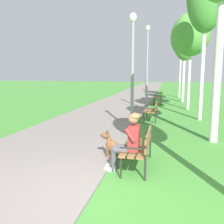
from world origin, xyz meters
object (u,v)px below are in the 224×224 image
at_px(birch_tree_fifth, 185,41).
at_px(birch_tree_sixth, 182,38).
at_px(park_bench_mid, 152,109).
at_px(dog_brown, 115,148).
at_px(birch_tree_fourth, 191,35).
at_px(pedestrian_distant, 146,83).
at_px(person_seated_on_near_bench, 129,140).
at_px(park_bench_far, 159,96).
at_px(lamp_post_mid, 147,67).
at_px(lamp_post_near, 132,73).
at_px(park_bench_near, 140,145).

height_order(birch_tree_fifth, birch_tree_sixth, birch_tree_sixth).
height_order(park_bench_mid, dog_brown, park_bench_mid).
height_order(birch_tree_fourth, birch_tree_fifth, birch_tree_fifth).
bearing_deg(birch_tree_fourth, park_bench_mid, -114.54).
bearing_deg(park_bench_mid, pedestrian_distant, 95.50).
xyz_separation_m(birch_tree_fourth, birch_tree_fifth, (-0.08, 3.90, 0.15)).
bearing_deg(person_seated_on_near_bench, park_bench_far, 89.13).
height_order(dog_brown, pedestrian_distant, pedestrian_distant).
bearing_deg(dog_brown, birch_tree_fourth, 75.50).
relative_size(park_bench_mid, dog_brown, 1.80).
bearing_deg(birch_tree_fifth, person_seated_on_near_bench, -97.64).
bearing_deg(dog_brown, lamp_post_mid, 89.57).
xyz_separation_m(dog_brown, lamp_post_near, (0.02, 2.76, 1.83)).
height_order(park_bench_mid, pedestrian_distant, pedestrian_distant).
bearing_deg(lamp_post_near, park_bench_near, -78.87).
relative_size(birch_tree_fourth, birch_tree_sixth, 0.84).
height_order(dog_brown, lamp_post_near, lamp_post_near).
bearing_deg(lamp_post_mid, birch_tree_fifth, 65.09).
relative_size(lamp_post_near, lamp_post_mid, 0.87).
distance_m(park_bench_mid, lamp_post_near, 2.99).
xyz_separation_m(lamp_post_near, pedestrian_distant, (-1.40, 22.78, -1.24)).
height_order(park_bench_near, lamp_post_near, lamp_post_near).
bearing_deg(park_bench_mid, birch_tree_fifth, 77.63).
distance_m(park_bench_mid, dog_brown, 5.28).
bearing_deg(person_seated_on_near_bench, lamp_post_mid, 92.42).
distance_m(birch_tree_fourth, pedestrian_distant, 17.10).
bearing_deg(lamp_post_near, person_seated_on_near_bench, -83.03).
relative_size(park_bench_near, birch_tree_fourth, 0.28).
height_order(park_bench_near, park_bench_far, same).
bearing_deg(birch_tree_fourth, lamp_post_mid, -158.56).
distance_m(park_bench_mid, pedestrian_distant, 20.39).
relative_size(birch_tree_fourth, pedestrian_distant, 3.27).
relative_size(person_seated_on_near_bench, birch_tree_fourth, 0.23).
relative_size(person_seated_on_near_bench, dog_brown, 1.50).
xyz_separation_m(park_bench_mid, birch_tree_fourth, (1.81, 3.96, 3.67)).
bearing_deg(birch_tree_sixth, birch_tree_fifth, -88.33).
relative_size(birch_tree_fifth, birch_tree_sixth, 0.90).
distance_m(park_bench_mid, person_seated_on_near_bench, 5.95).
relative_size(lamp_post_mid, pedestrian_distant, 2.81).
distance_m(birch_tree_fourth, birch_tree_fifth, 3.90).
xyz_separation_m(lamp_post_mid, pedestrian_distant, (-1.44, 17.25, -1.55)).
relative_size(lamp_post_near, birch_tree_sixth, 0.63).
distance_m(park_bench_near, birch_tree_fourth, 10.47).
relative_size(park_bench_near, person_seated_on_near_bench, 1.20).
bearing_deg(park_bench_far, dog_brown, -93.14).
bearing_deg(person_seated_on_near_bench, birch_tree_fourth, 78.94).
bearing_deg(park_bench_far, lamp_post_mid, -100.18).
relative_size(person_seated_on_near_bench, birch_tree_fifth, 0.22).
xyz_separation_m(park_bench_mid, lamp_post_near, (-0.55, -2.48, 1.57)).
xyz_separation_m(lamp_post_mid, birch_tree_fifth, (2.23, 4.81, 1.94)).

